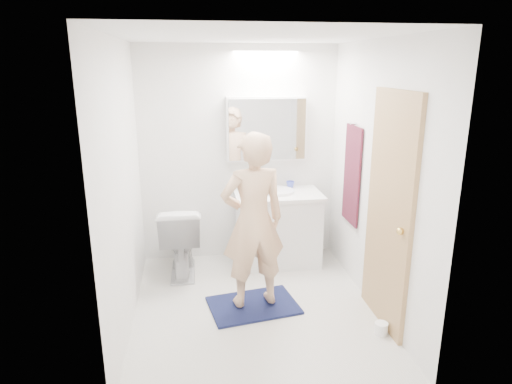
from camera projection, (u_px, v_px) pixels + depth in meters
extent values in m
plane|color=silver|center=(255.00, 308.00, 4.18)|extent=(2.50, 2.50, 0.00)
plane|color=white|center=(254.00, 36.00, 3.52)|extent=(2.50, 2.50, 0.00)
plane|color=white|center=(239.00, 155.00, 5.04)|extent=(2.50, 0.00, 2.50)
plane|color=white|center=(284.00, 237.00, 2.66)|extent=(2.50, 0.00, 2.50)
plane|color=white|center=(123.00, 188.00, 3.70)|extent=(0.00, 2.50, 2.50)
plane|color=white|center=(376.00, 179.00, 4.01)|extent=(0.00, 2.50, 2.50)
cube|color=white|center=(278.00, 230.00, 5.05)|extent=(0.90, 0.55, 0.78)
cube|color=white|center=(278.00, 195.00, 4.94)|extent=(0.95, 0.58, 0.04)
cylinder|color=white|center=(278.00, 191.00, 4.96)|extent=(0.36, 0.36, 0.03)
cylinder|color=silver|center=(275.00, 181.00, 5.12)|extent=(0.02, 0.02, 0.16)
cube|color=white|center=(266.00, 129.00, 4.93)|extent=(0.88, 0.14, 0.70)
cube|color=silver|center=(268.00, 130.00, 4.86)|extent=(0.84, 0.01, 0.66)
imported|color=white|center=(181.00, 239.00, 4.79)|extent=(0.44, 0.77, 0.78)
cube|color=#141E40|center=(253.00, 305.00, 4.20)|extent=(0.88, 0.68, 0.02)
imported|color=#DAAB83|center=(253.00, 221.00, 3.97)|extent=(0.64, 0.47, 1.60)
cube|color=tan|center=(389.00, 213.00, 3.72)|extent=(0.04, 0.80, 2.00)
sphere|color=gold|center=(400.00, 231.00, 3.45)|extent=(0.06, 0.06, 0.06)
cube|color=black|center=(352.00, 175.00, 4.55)|extent=(0.02, 0.42, 1.00)
cylinder|color=silver|center=(354.00, 124.00, 4.41)|extent=(0.07, 0.02, 0.02)
imported|color=#C9C882|center=(253.00, 181.00, 5.01)|extent=(0.09, 0.09, 0.23)
imported|color=#5884BD|center=(257.00, 182.00, 5.05)|extent=(0.11, 0.11, 0.18)
imported|color=#4050C0|center=(290.00, 185.00, 5.09)|extent=(0.11, 0.11, 0.09)
cylinder|color=white|center=(381.00, 328.00, 3.77)|extent=(0.11, 0.11, 0.10)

